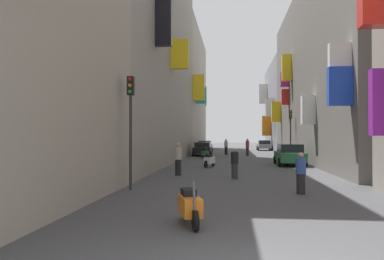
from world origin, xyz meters
name	(u,v)px	position (x,y,z in m)	size (l,w,h in m)	color
ground_plane	(238,158)	(0.00, 30.00, 0.00)	(140.00, 140.00, 0.00)	#424244
building_left_mid_a	(138,34)	(-8.00, 24.45, 10.30)	(7.29, 26.49, 20.59)	gray
building_left_mid_b	(180,92)	(-7.99, 48.84, 8.35)	(7.30, 22.30, 16.70)	#9E9384
building_right_mid_c	(322,82)	(7.99, 31.98, 7.27)	(7.07, 20.59, 14.54)	slate
building_right_far	(291,107)	(7.99, 51.13, 6.20)	(7.31, 17.73, 12.40)	gray
parked_car_black	(203,148)	(-3.57, 34.56, 0.75)	(1.93, 4.39, 1.41)	black
parked_car_green	(290,154)	(3.61, 22.65, 0.79)	(1.94, 4.36, 1.53)	#236638
parked_car_silver	(205,146)	(-3.80, 40.44, 0.77)	(1.85, 4.15, 1.47)	#B7B7BC
parked_car_grey	(264,145)	(3.96, 48.80, 0.74)	(1.93, 3.91, 1.41)	slate
scooter_white	(209,160)	(-2.04, 20.45, 0.46)	(0.75, 1.87, 1.13)	silver
scooter_orange	(190,206)	(-1.54, 3.84, 0.46)	(0.73, 1.73, 1.13)	orange
scooter_green	(205,153)	(-3.05, 30.29, 0.46)	(0.82, 1.82, 1.13)	#287F3D
pedestrian_crossing	(301,173)	(2.03, 9.07, 0.76)	(0.44, 0.44, 1.55)	black
pedestrian_near_left	(247,147)	(1.10, 35.15, 0.89)	(0.53, 0.53, 1.78)	#313131
pedestrian_near_right	(226,147)	(-1.17, 36.79, 0.86)	(0.47, 0.47, 1.72)	black
pedestrian_mid_street	(178,159)	(-3.41, 15.00, 0.89)	(0.50, 0.50, 1.77)	black
pedestrian_far_away	(235,164)	(-0.38, 13.76, 0.76)	(0.50, 0.50, 1.54)	#333333
traffic_light_near_corner	(131,113)	(-4.56, 9.49, 3.07)	(0.26, 0.34, 4.54)	#2D2D2D
traffic_light_far_corner	(291,126)	(4.59, 28.72, 2.97)	(0.26, 0.34, 4.37)	#2D2D2D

